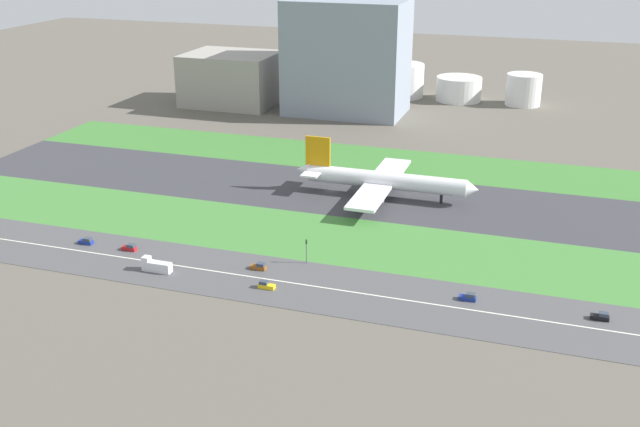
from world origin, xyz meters
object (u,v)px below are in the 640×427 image
at_px(car_0, 601,317).
at_px(fuel_tank_east, 524,90).
at_px(car_3, 468,297).
at_px(traffic_light, 306,250).
at_px(car_1, 266,285).
at_px(car_4, 259,267).
at_px(car_5, 130,248).
at_px(fuel_tank_west, 402,80).
at_px(terminal_building, 232,79).
at_px(truck_0, 156,266).
at_px(car_2, 86,241).
at_px(hangar_building, 347,57).
at_px(airliner, 381,180).
at_px(fuel_tank_centre, 459,89).

height_order(car_0, fuel_tank_east, fuel_tank_east).
relative_size(car_3, traffic_light, 0.61).
xyz_separation_m(car_1, car_4, (-6.16, 10.00, 0.00)).
height_order(car_5, fuel_tank_west, fuel_tank_west).
height_order(terminal_building, fuel_tank_west, terminal_building).
relative_size(car_1, traffic_light, 0.61).
height_order(truck_0, car_5, truck_0).
bearing_deg(car_0, car_5, 180.00).
bearing_deg(car_2, hangar_building, 81.35).
relative_size(airliner, fuel_tank_east, 3.60).
bearing_deg(traffic_light, car_1, -105.77).
distance_m(car_0, fuel_tank_centre, 237.32).
height_order(airliner, car_0, airliner).
distance_m(car_3, fuel_tank_centre, 230.05).
relative_size(car_3, car_5, 1.00).
bearing_deg(car_1, car_3, -169.09).
bearing_deg(fuel_tank_east, car_3, -89.15).
bearing_deg(fuel_tank_east, traffic_light, -101.21).
bearing_deg(car_4, terminal_building, 116.46).
height_order(fuel_tank_west, fuel_tank_east, fuel_tank_west).
height_order(car_1, hangar_building, hangar_building).
bearing_deg(car_2, car_0, 0.00).
distance_m(truck_0, terminal_building, 202.69).
bearing_deg(car_1, car_4, -58.37).
height_order(airliner, car_1, airliner).
xyz_separation_m(truck_0, car_1, (32.81, 0.00, -0.75)).
relative_size(hangar_building, fuel_tank_east, 3.20).
relative_size(car_0, car_3, 1.00).
xyz_separation_m(car_2, terminal_building, (-34.53, 182.00, 12.27)).
relative_size(car_5, hangar_building, 0.08).
bearing_deg(car_1, airliner, -98.65).
distance_m(car_1, car_4, 11.74).
xyz_separation_m(fuel_tank_centre, fuel_tank_east, (33.56, 0.00, 1.81)).
bearing_deg(car_2, car_3, 0.00).
distance_m(truck_0, car_4, 28.47).
bearing_deg(airliner, hangar_building, 112.13).
height_order(car_1, car_2, same).
xyz_separation_m(car_3, fuel_tank_centre, (-36.93, 227.00, 5.39)).
distance_m(airliner, car_5, 90.32).
relative_size(truck_0, fuel_tank_east, 0.47).
bearing_deg(car_5, terminal_building, 105.18).
xyz_separation_m(car_0, fuel_tank_east, (-35.46, 227.00, 7.19)).
relative_size(car_2, fuel_tank_east, 0.24).
xyz_separation_m(car_3, traffic_light, (-46.78, 7.99, 3.37)).
xyz_separation_m(traffic_light, terminal_building, (-101.81, 174.01, 8.90)).
bearing_deg(car_0, fuel_tank_west, 113.82).
relative_size(traffic_light, fuel_tank_centre, 0.30).
bearing_deg(hangar_building, airliner, -67.87).
height_order(airliner, fuel_tank_centre, airliner).
height_order(car_0, terminal_building, terminal_building).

